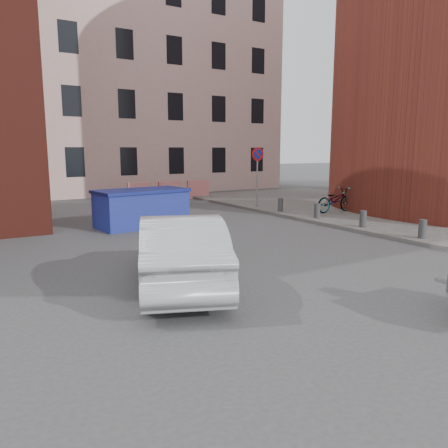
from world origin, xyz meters
TOP-DOWN VIEW (x-y plane):
  - ground at (0.00, 0.00)m, footprint 120.00×120.00m
  - sidewalk at (10.00, 4.00)m, footprint 9.00×24.00m
  - building_pink at (6.00, 22.00)m, footprint 16.00×8.00m
  - no_parking_sign at (6.00, 9.48)m, footprint 0.60×0.09m
  - bollards at (6.00, 3.40)m, footprint 0.22×9.02m
  - barriers at (4.20, 15.00)m, footprint 4.70×0.18m
  - dumpster at (-0.03, 7.96)m, footprint 3.29×1.97m
  - silver_car at (-1.79, 1.11)m, footprint 3.00×4.59m
  - bicycle at (7.78, 6.46)m, footprint 1.91×0.68m

SIDE VIEW (x-z plane):
  - ground at x=0.00m, z-range 0.00..0.00m
  - sidewalk at x=10.00m, z-range 0.00..0.12m
  - bollards at x=6.00m, z-range 0.12..0.67m
  - barriers at x=4.20m, z-range 0.00..1.00m
  - bicycle at x=7.78m, z-range 0.12..1.12m
  - dumpster at x=-0.03m, z-range 0.00..1.31m
  - silver_car at x=-1.79m, z-range 0.00..1.43m
  - no_parking_sign at x=6.00m, z-range 0.69..3.34m
  - building_pink at x=6.00m, z-range 0.00..14.00m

